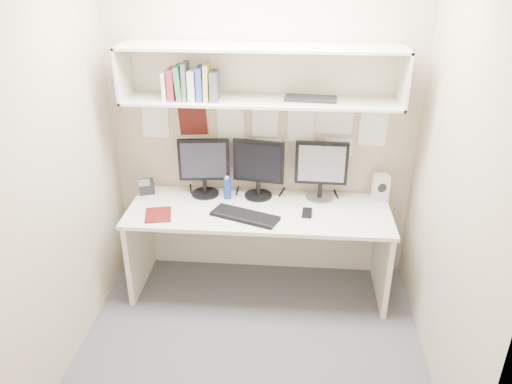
# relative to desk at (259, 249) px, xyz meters

# --- Properties ---
(floor) EXTENTS (2.40, 2.00, 0.01)m
(floor) POSITION_rel_desk_xyz_m (0.00, -0.65, -0.37)
(floor) COLOR #48484D
(floor) RESTS_ON ground
(wall_back) EXTENTS (2.40, 0.02, 2.60)m
(wall_back) POSITION_rel_desk_xyz_m (0.00, 0.35, 0.93)
(wall_back) COLOR tan
(wall_back) RESTS_ON ground
(wall_front) EXTENTS (2.40, 0.02, 2.60)m
(wall_front) POSITION_rel_desk_xyz_m (0.00, -1.65, 0.93)
(wall_front) COLOR tan
(wall_front) RESTS_ON ground
(wall_left) EXTENTS (0.02, 2.00, 2.60)m
(wall_left) POSITION_rel_desk_xyz_m (-1.20, -0.65, 0.93)
(wall_left) COLOR tan
(wall_left) RESTS_ON ground
(wall_right) EXTENTS (0.02, 2.00, 2.60)m
(wall_right) POSITION_rel_desk_xyz_m (1.20, -0.65, 0.93)
(wall_right) COLOR tan
(wall_right) RESTS_ON ground
(desk) EXTENTS (2.00, 0.70, 0.73)m
(desk) POSITION_rel_desk_xyz_m (0.00, 0.00, 0.00)
(desk) COLOR silver
(desk) RESTS_ON floor
(overhead_hutch) EXTENTS (2.00, 0.38, 0.40)m
(overhead_hutch) POSITION_rel_desk_xyz_m (0.00, 0.21, 1.35)
(overhead_hutch) COLOR beige
(overhead_hutch) RESTS_ON wall_back
(pinned_papers) EXTENTS (1.92, 0.01, 0.48)m
(pinned_papers) POSITION_rel_desk_xyz_m (0.00, 0.34, 0.88)
(pinned_papers) COLOR white
(pinned_papers) RESTS_ON wall_back
(monitor_left) EXTENTS (0.40, 0.22, 0.47)m
(monitor_left) POSITION_rel_desk_xyz_m (-0.45, 0.22, 0.62)
(monitor_left) COLOR black
(monitor_left) RESTS_ON desk
(monitor_center) EXTENTS (0.40, 0.22, 0.47)m
(monitor_center) POSITION_rel_desk_xyz_m (-0.02, 0.22, 0.62)
(monitor_center) COLOR black
(monitor_center) RESTS_ON desk
(monitor_right) EXTENTS (0.41, 0.22, 0.47)m
(monitor_right) POSITION_rel_desk_xyz_m (0.47, 0.22, 0.62)
(monitor_right) COLOR #A5A5AA
(monitor_right) RESTS_ON desk
(keyboard) EXTENTS (0.53, 0.35, 0.02)m
(keyboard) POSITION_rel_desk_xyz_m (-0.09, -0.15, 0.38)
(keyboard) COLOR black
(keyboard) RESTS_ON desk
(mouse) EXTENTS (0.08, 0.12, 0.03)m
(mouse) POSITION_rel_desk_xyz_m (0.36, -0.07, 0.38)
(mouse) COLOR black
(mouse) RESTS_ON desk
(speaker) EXTENTS (0.13, 0.13, 0.21)m
(speaker) POSITION_rel_desk_xyz_m (0.94, 0.24, 0.47)
(speaker) COLOR silver
(speaker) RESTS_ON desk
(blue_bottle) EXTENTS (0.06, 0.06, 0.19)m
(blue_bottle) POSITION_rel_desk_xyz_m (-0.26, 0.16, 0.45)
(blue_bottle) COLOR navy
(blue_bottle) RESTS_ON desk
(maroon_notebook) EXTENTS (0.24, 0.27, 0.01)m
(maroon_notebook) POSITION_rel_desk_xyz_m (-0.74, -0.17, 0.37)
(maroon_notebook) COLOR #500F0D
(maroon_notebook) RESTS_ON desk
(desk_phone) EXTENTS (0.15, 0.14, 0.14)m
(desk_phone) POSITION_rel_desk_xyz_m (-0.93, 0.20, 0.42)
(desk_phone) COLOR black
(desk_phone) RESTS_ON desk
(book_stack) EXTENTS (0.39, 0.16, 0.26)m
(book_stack) POSITION_rel_desk_xyz_m (-0.49, 0.11, 1.29)
(book_stack) COLOR silver
(book_stack) RESTS_ON overhead_hutch
(hutch_tray) EXTENTS (0.38, 0.17, 0.03)m
(hutch_tray) POSITION_rel_desk_xyz_m (0.36, 0.16, 1.19)
(hutch_tray) COLOR black
(hutch_tray) RESTS_ON overhead_hutch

